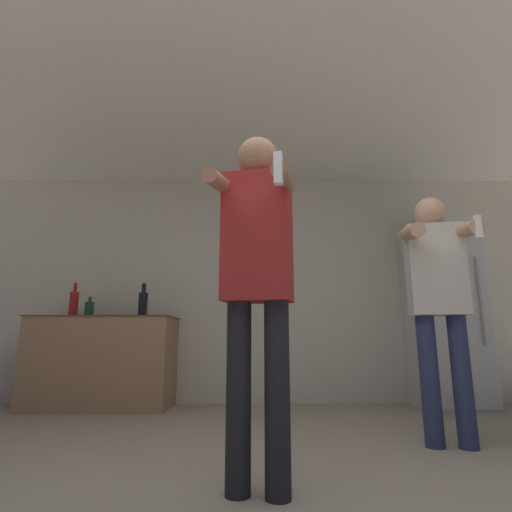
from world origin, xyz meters
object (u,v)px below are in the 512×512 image
(bottle_tall_gin, at_px, (72,303))
(bottle_clear_vodka, at_px, (141,303))
(person_woman_foreground, at_px, (256,268))
(bottle_short_whiskey, at_px, (87,309))
(refrigerator, at_px, (442,313))
(person_man_side, at_px, (436,291))

(bottle_tall_gin, relative_size, bottle_clear_vodka, 1.00)
(person_woman_foreground, bearing_deg, bottle_tall_gin, 129.88)
(bottle_short_whiskey, relative_size, bottle_clear_vodka, 0.63)
(bottle_short_whiskey, height_order, bottle_clear_vodka, bottle_clear_vodka)
(bottle_short_whiskey, bearing_deg, refrigerator, 0.45)
(refrigerator, distance_m, person_woman_foreground, 3.03)
(refrigerator, bearing_deg, bottle_clear_vodka, -179.47)
(bottle_short_whiskey, distance_m, person_man_side, 3.31)
(bottle_tall_gin, height_order, person_woman_foreground, person_woman_foreground)
(bottle_tall_gin, relative_size, bottle_short_whiskey, 1.59)
(refrigerator, bearing_deg, bottle_short_whiskey, -179.55)
(refrigerator, bearing_deg, bottle_tall_gin, -179.57)
(refrigerator, distance_m, person_man_side, 1.68)
(bottle_clear_vodka, bearing_deg, refrigerator, 0.53)
(bottle_tall_gin, bearing_deg, person_woman_foreground, -50.12)
(bottle_tall_gin, bearing_deg, person_man_side, -25.30)
(bottle_tall_gin, height_order, bottle_clear_vodka, bottle_tall_gin)
(bottle_tall_gin, distance_m, bottle_short_whiskey, 0.18)
(bottle_clear_vodka, distance_m, person_woman_foreground, 2.57)
(bottle_clear_vodka, bearing_deg, bottle_tall_gin, 180.00)
(person_woman_foreground, relative_size, person_man_side, 1.01)
(refrigerator, relative_size, person_man_side, 1.14)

